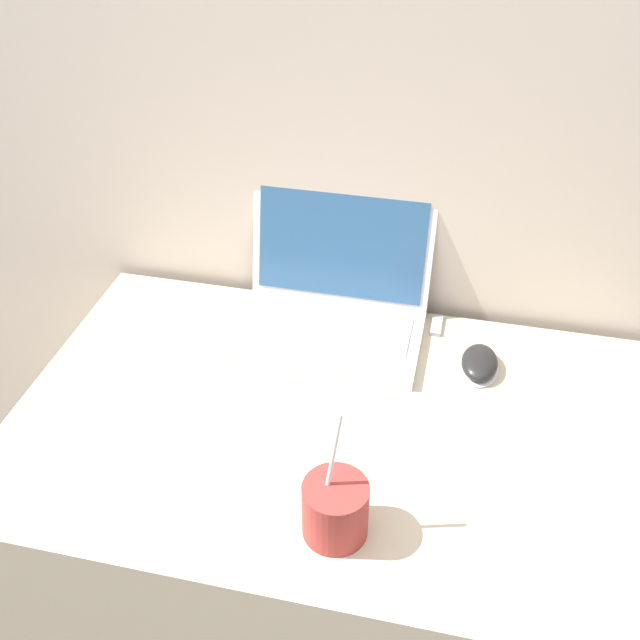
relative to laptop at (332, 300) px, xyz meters
The scene contains 6 objects.
wall_back 0.50m from the laptop, 61.74° to the left, with size 7.00×0.04×2.50m.
desk 0.49m from the laptop, 76.31° to the right, with size 1.06×0.66×0.71m.
laptop is the anchor object (origin of this frame).
drink_cup 0.47m from the laptop, 77.46° to the right, with size 0.09×0.09×0.21m.
computer_mouse 0.29m from the laptop, 14.45° to the right, with size 0.07×0.10×0.03m.
usb_stick 0.20m from the laptop, 10.22° to the left, with size 0.02×0.06×0.01m.
Camera 1 is at (0.17, -0.52, 1.57)m, focal length 42.00 mm.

